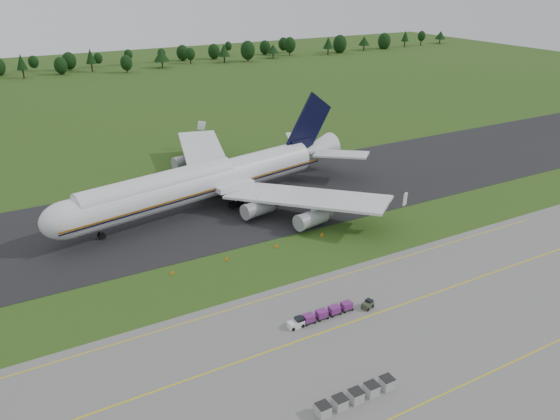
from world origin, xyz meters
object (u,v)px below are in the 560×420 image
edge_markers (252,253)px  aircraft (205,181)px  uld_row (356,396)px  utility_cart (368,305)px  baggage_train (320,315)px

edge_markers → aircraft: bearing=87.4°
edge_markers → uld_row: bearing=-98.0°
utility_cart → uld_row: 20.69m
utility_cart → edge_markers: bearing=107.9°
baggage_train → edge_markers: 23.61m
baggage_train → utility_cart: size_ratio=5.22×
uld_row → edge_markers: size_ratio=0.36×
aircraft → edge_markers: (-1.13, -25.24, -5.84)m
baggage_train → utility_cart: (8.11, -1.13, -0.22)m
uld_row → utility_cart: bearing=48.7°
aircraft → utility_cart: bearing=-82.2°
aircraft → baggage_train: aircraft is taller
baggage_train → edge_markers: (0.13, 23.60, -0.52)m
aircraft → utility_cart: (6.84, -49.97, -5.54)m
uld_row → edge_markers: uld_row is taller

